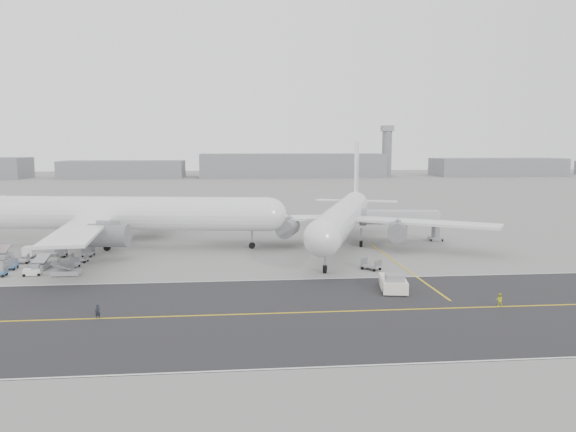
{
  "coord_description": "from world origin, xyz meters",
  "views": [
    {
      "loc": [
        3.74,
        -79.04,
        18.73
      ],
      "look_at": [
        12.81,
        12.0,
        7.27
      ],
      "focal_mm": 35.0,
      "sensor_mm": 36.0,
      "label": 1
    }
  ],
  "objects": [
    {
      "name": "ground_crew_b",
      "position": [
        34.82,
        -17.71,
        0.78
      ],
      "size": [
        0.92,
        0.82,
        1.56
      ],
      "primitive_type": "imported",
      "rotation": [
        0.0,
        0.0,
        2.78
      ],
      "color": "#C8D919",
      "rests_on": "ground"
    },
    {
      "name": "airliner_b",
      "position": [
        24.29,
        23.04,
        5.67
      ],
      "size": [
        54.04,
        55.11,
        19.67
      ],
      "rotation": [
        0.0,
        0.0,
        -0.32
      ],
      "color": "white",
      "rests_on": "ground"
    },
    {
      "name": "taxiway",
      "position": [
        5.02,
        -17.98,
        0.01
      ],
      "size": [
        220.0,
        59.0,
        0.03
      ],
      "color": "#29292B",
      "rests_on": "ground"
    },
    {
      "name": "pushback_tug",
      "position": [
        24.46,
        -9.44,
        1.01
      ],
      "size": [
        4.18,
        8.74,
        2.46
      ],
      "rotation": [
        0.0,
        0.0,
        -0.17
      ],
      "color": "white",
      "rests_on": "ground"
    },
    {
      "name": "jet_bridge",
      "position": [
        36.92,
        28.49,
        4.33
      ],
      "size": [
        16.64,
        5.28,
        6.21
      ],
      "rotation": [
        0.0,
        0.0,
        -0.14
      ],
      "color": "gray",
      "rests_on": "ground"
    },
    {
      "name": "control_tower",
      "position": [
        100.0,
        265.0,
        16.25
      ],
      "size": [
        7.0,
        7.0,
        31.25
      ],
      "color": "slate",
      "rests_on": "ground"
    },
    {
      "name": "ground_crew_a",
      "position": [
        -11.0,
        -18.03,
        0.81
      ],
      "size": [
        0.6,
        0.4,
        1.61
      ],
      "primitive_type": "imported",
      "rotation": [
        0.0,
        0.0,
        0.02
      ],
      "color": "black",
      "rests_on": "ground"
    },
    {
      "name": "ground",
      "position": [
        0.0,
        0.0,
        0.0
      ],
      "size": [
        700.0,
        700.0,
        0.0
      ],
      "primitive_type": "plane",
      "color": "gray",
      "rests_on": "ground"
    },
    {
      "name": "horizon_buildings",
      "position": [
        30.0,
        260.0,
        0.0
      ],
      "size": [
        520.0,
        28.0,
        28.0
      ],
      "primitive_type": null,
      "color": "slate",
      "rests_on": "ground"
    },
    {
      "name": "gse_cluster",
      "position": [
        -27.92,
        10.79,
        0.0
      ],
      "size": [
        22.51,
        21.73,
        1.99
      ],
      "primitive_type": null,
      "rotation": [
        0.0,
        0.0,
        0.02
      ],
      "color": "gray",
      "rests_on": "ground"
    },
    {
      "name": "stray_dolly",
      "position": [
        24.59,
        2.88,
        0.0
      ],
      "size": [
        3.18,
        3.28,
        1.74
      ],
      "primitive_type": null,
      "rotation": [
        0.0,
        0.0,
        0.72
      ],
      "color": "silver",
      "rests_on": "ground"
    },
    {
      "name": "airliner_a",
      "position": [
        -17.79,
        26.5,
        6.33
      ],
      "size": [
        63.43,
        62.28,
        22.0
      ],
      "rotation": [
        0.0,
        0.0,
        1.41
      ],
      "color": "white",
      "rests_on": "ground"
    }
  ]
}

